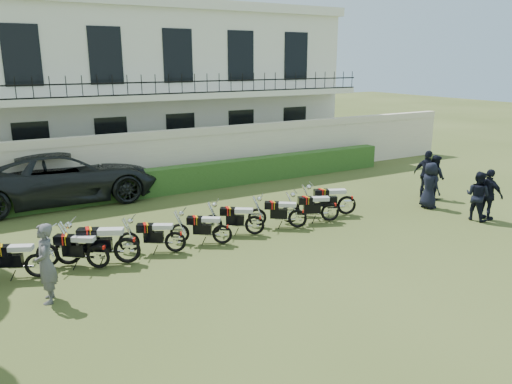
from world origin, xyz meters
The scene contains 20 objects.
ground centered at (0.00, 0.00, 0.00)m, with size 100.00×100.00×0.00m, color #38431A.
perimeter_wall centered at (0.00, 8.00, 1.17)m, with size 30.00×0.35×2.30m.
hedge centered at (1.00, 7.20, 0.50)m, with size 18.00×0.60×1.00m, color #244518.
building centered at (0.00, 13.96, 3.71)m, with size 20.40×9.60×7.40m.
motorcycle_1 centered at (-5.54, 1.48, 0.46)m, with size 1.71×0.90×1.01m.
motorcycle_2 centered at (-4.19, 1.29, 0.47)m, with size 1.58×1.17×1.02m.
motorcycle_3 centered at (-3.49, 1.25, 0.53)m, with size 1.94×1.07×1.15m.
motorcycle_4 centered at (-2.18, 1.35, 0.45)m, with size 1.59×0.96×0.97m.
motorcycle_5 centered at (-0.84, 1.28, 0.44)m, with size 1.48×1.06×0.95m.
motorcycle_6 centered at (0.31, 1.48, 0.45)m, with size 1.54×1.09×0.99m.
motorcycle_7 centered at (1.74, 1.36, 0.45)m, with size 1.50×1.12×0.98m.
motorcycle_8 centered at (2.98, 1.37, 0.47)m, with size 1.74×0.87×1.01m.
motorcycle_9 centered at (3.89, 1.65, 0.50)m, with size 1.84×0.95×1.08m.
suv centered at (-3.81, 8.04, 0.92)m, with size 3.07×6.65×1.85m, color black.
inspector centered at (-5.49, 0.12, 0.86)m, with size 0.63×0.41×1.72m, color #5C5B60.
officer_1 centered at (7.13, -0.80, 0.79)m, with size 0.77×0.60×1.58m, color black.
officer_2 centered at (7.44, -0.95, 0.82)m, with size 0.96×0.40×1.64m, color black.
officer_3 centered at (6.89, 0.90, 0.80)m, with size 0.78×0.51×1.59m, color black.
officer_4 centered at (8.02, 1.66, 0.81)m, with size 0.79×0.61×1.62m, color black.
officer_5 centered at (7.83, 1.85, 0.88)m, with size 1.03×0.43×1.76m, color black.
Camera 1 is at (-6.54, -10.39, 4.96)m, focal length 35.00 mm.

